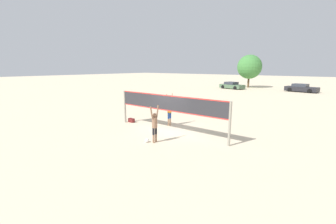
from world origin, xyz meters
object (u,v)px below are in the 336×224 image
gear_bag (131,120)px  parked_car_mid (301,88)px  tree_left_cluster (249,67)px  player_spiker (155,123)px  volleyball (147,140)px  parked_car_near (232,86)px  volleyball_net (168,107)px  player_blocker (169,109)px

gear_bag → parked_car_mid: parked_car_mid is taller
parked_car_mid → tree_left_cluster: 10.39m
player_spiker → gear_bag: player_spiker is taller
volleyball → parked_car_near: parked_car_near is taller
player_spiker → volleyball: size_ratio=9.36×
player_spiker → parked_car_near: player_spiker is taller
volleyball_net → player_spiker: size_ratio=4.07×
player_blocker → parked_car_near: player_blocker is taller
volleyball_net → parked_car_mid: 31.27m
parked_car_near → tree_left_cluster: 5.83m
gear_bag → parked_car_near: (-4.68, 28.94, 0.44)m
player_spiker → tree_left_cluster: tree_left_cluster is taller
volleyball_net → volleyball: bearing=-81.2°
volleyball_net → player_blocker: volleyball_net is taller
player_spiker → tree_left_cluster: 36.62m
volleyball_net → gear_bag: (-3.67, 0.28, -1.47)m
player_blocker → volleyball: size_ratio=10.47×
player_blocker → volleyball: bearing=19.6°
volleyball_net → tree_left_cluster: bearing=101.6°
player_spiker → parked_car_mid: player_spiker is taller
volleyball → volleyball_net: bearing=98.8°
volleyball_net → player_blocker: (-0.92, 1.30, -0.43)m
player_spiker → player_blocker: player_blocker is taller
volleyball_net → parked_car_near: size_ratio=1.72×
parked_car_near → parked_car_mid: size_ratio=0.96×
player_spiker → player_blocker: (-1.58, 3.26, 0.14)m
player_spiker → gear_bag: (-4.34, 2.24, -0.90)m
volleyball_net → volleyball: size_ratio=38.12×
volleyball → tree_left_cluster: 36.92m
player_spiker → tree_left_cluster: (-7.60, 35.71, 2.93)m
tree_left_cluster → parked_car_near: bearing=-107.4°
gear_bag → tree_left_cluster: (-3.26, 33.47, 3.83)m
volleyball_net → parked_car_near: volleyball_net is taller
parked_car_mid → player_blocker: bearing=-86.4°
volleyball → parked_car_near: bearing=105.5°
player_spiker → tree_left_cluster: bearing=12.0°
parked_car_mid → volleyball: bearing=-83.5°
gear_bag → parked_car_mid: 31.49m
gear_bag → volleyball_net: bearing=-4.3°
player_blocker → parked_car_near: 28.91m
gear_bag → parked_car_near: bearing=99.2°
volleyball_net → player_spiker: 2.15m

